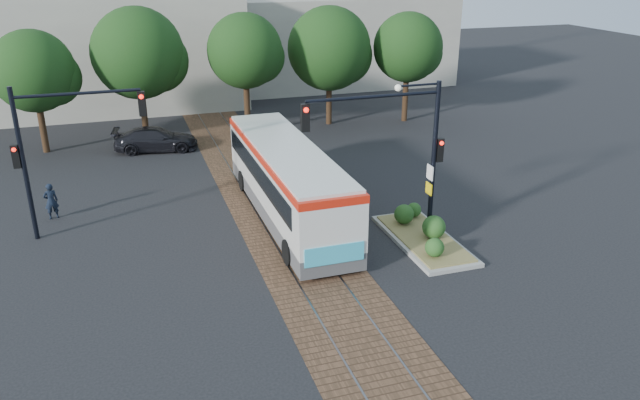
{
  "coord_description": "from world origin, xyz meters",
  "views": [
    {
      "loc": [
        -5.83,
        -20.52,
        10.58
      ],
      "look_at": [
        1.09,
        0.6,
        1.6
      ],
      "focal_mm": 35.0,
      "sensor_mm": 36.0,
      "label": 1
    }
  ],
  "objects_px": {
    "officer": "(51,201)",
    "signal_pole_main": "(405,140)",
    "city_bus": "(287,178)",
    "traffic_island": "(423,233)",
    "signal_pole_left": "(53,141)",
    "parked_car": "(156,139)"
  },
  "relations": [
    {
      "from": "traffic_island",
      "to": "signal_pole_left",
      "type": "distance_m",
      "value": 14.5
    },
    {
      "from": "signal_pole_main",
      "to": "signal_pole_left",
      "type": "xyz_separation_m",
      "value": [
        -12.23,
        4.8,
        -0.29
      ]
    },
    {
      "from": "parked_car",
      "to": "officer",
      "type": "bearing_deg",
      "value": 157.76
    },
    {
      "from": "traffic_island",
      "to": "parked_car",
      "type": "relative_size",
      "value": 1.14
    },
    {
      "from": "traffic_island",
      "to": "signal_pole_left",
      "type": "bearing_deg",
      "value": 159.64
    },
    {
      "from": "traffic_island",
      "to": "parked_car",
      "type": "bearing_deg",
      "value": 120.4
    },
    {
      "from": "signal_pole_left",
      "to": "parked_car",
      "type": "bearing_deg",
      "value": 67.64
    },
    {
      "from": "signal_pole_main",
      "to": "officer",
      "type": "relative_size",
      "value": 3.86
    },
    {
      "from": "officer",
      "to": "parked_car",
      "type": "bearing_deg",
      "value": -133.77
    },
    {
      "from": "traffic_island",
      "to": "signal_pole_main",
      "type": "distance_m",
      "value": 3.95
    },
    {
      "from": "traffic_island",
      "to": "signal_pole_main",
      "type": "bearing_deg",
      "value": 174.64
    },
    {
      "from": "signal_pole_main",
      "to": "officer",
      "type": "height_order",
      "value": "signal_pole_main"
    },
    {
      "from": "city_bus",
      "to": "officer",
      "type": "distance_m",
      "value": 9.94
    },
    {
      "from": "signal_pole_left",
      "to": "parked_car",
      "type": "distance_m",
      "value": 11.62
    },
    {
      "from": "traffic_island",
      "to": "signal_pole_main",
      "type": "xyz_separation_m",
      "value": [
        -0.96,
        0.09,
        3.83
      ]
    },
    {
      "from": "city_bus",
      "to": "parked_car",
      "type": "height_order",
      "value": "city_bus"
    },
    {
      "from": "city_bus",
      "to": "signal_pole_left",
      "type": "height_order",
      "value": "signal_pole_left"
    },
    {
      "from": "traffic_island",
      "to": "signal_pole_left",
      "type": "relative_size",
      "value": 0.87
    },
    {
      "from": "city_bus",
      "to": "signal_pole_main",
      "type": "bearing_deg",
      "value": -48.64
    },
    {
      "from": "city_bus",
      "to": "signal_pole_main",
      "type": "relative_size",
      "value": 1.94
    },
    {
      "from": "officer",
      "to": "signal_pole_main",
      "type": "bearing_deg",
      "value": 138.87
    },
    {
      "from": "city_bus",
      "to": "signal_pole_left",
      "type": "distance_m",
      "value": 9.12
    }
  ]
}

